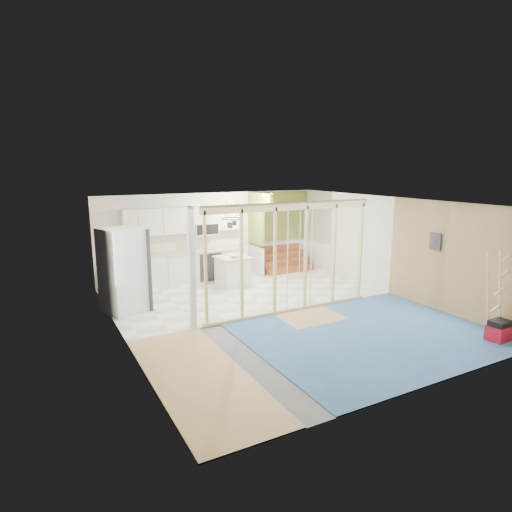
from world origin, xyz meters
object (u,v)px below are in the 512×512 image
fridge (124,271)px  ladder (495,293)px  island (233,271)px  toolbox (499,331)px

fridge → ladder: fridge is taller
island → toolbox: (2.91, -6.10, -0.22)m
island → ladder: ladder is taller
fridge → toolbox: fridge is taller
ladder → toolbox: bearing=-120.1°
toolbox → ladder: 0.75m
fridge → island: (3.20, 0.85, -0.58)m
fridge → toolbox: 8.10m
fridge → island: 3.36m
toolbox → ladder: bearing=63.9°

